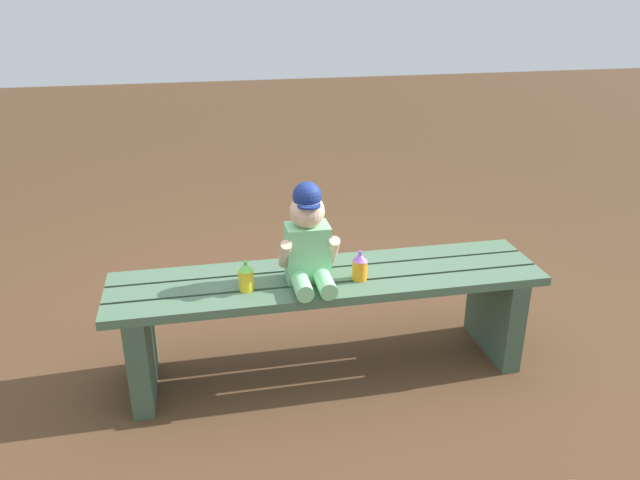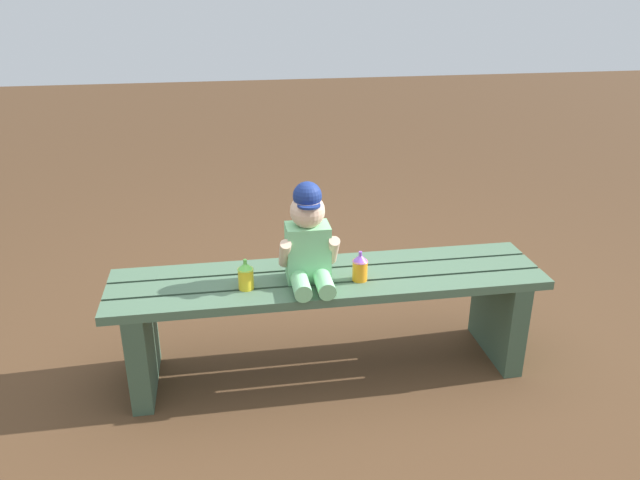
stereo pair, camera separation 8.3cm
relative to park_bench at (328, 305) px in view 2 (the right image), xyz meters
name	(u,v)px [view 2 (the right image)]	position (x,y,z in m)	size (l,w,h in m)	color
ground_plane	(328,367)	(0.00, 0.00, -0.31)	(16.00, 16.00, 0.00)	#4C331E
park_bench	(328,305)	(0.00, 0.00, 0.00)	(1.76, 0.40, 0.44)	#47664C
child_figure	(308,240)	(-0.09, -0.03, 0.31)	(0.23, 0.27, 0.40)	#7FCC8C
sippy_cup_left	(246,275)	(-0.33, -0.06, 0.19)	(0.06, 0.06, 0.12)	yellow
sippy_cup_right	(360,267)	(0.12, -0.06, 0.19)	(0.06, 0.06, 0.12)	orange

